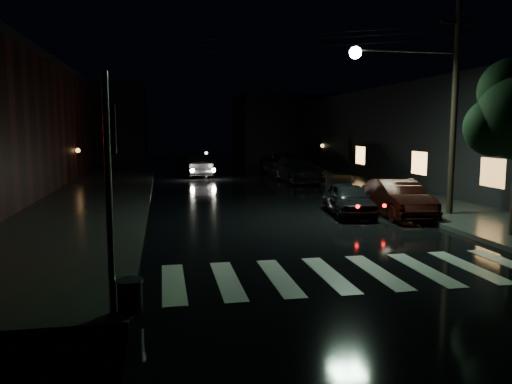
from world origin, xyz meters
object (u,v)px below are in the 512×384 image
parked_car_d (283,164)px  oncoming_car (195,165)px  parked_car_a (349,199)px  parked_car_b (398,198)px  parked_car_c (297,169)px

parked_car_d → oncoming_car: parked_car_d is taller
parked_car_a → oncoming_car: 18.26m
parked_car_b → parked_car_c: 13.40m
parked_car_c → parked_car_d: parked_car_d is taller
parked_car_b → parked_car_d: bearing=94.2°
parked_car_c → parked_car_d: bearing=82.5°
oncoming_car → parked_car_b: bearing=102.9°
parked_car_d → parked_car_b: bearing=-89.6°
parked_car_a → oncoming_car: bearing=112.1°
parked_car_b → oncoming_car: bearing=114.3°
parked_car_d → oncoming_car: bearing=-175.3°
parked_car_b → parked_car_c: bearing=95.8°
parked_car_c → oncoming_car: (-6.30, 4.79, -0.01)m
parked_car_c → oncoming_car: size_ratio=1.15×
parked_car_d → oncoming_car: (-6.66, -0.50, -0.01)m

